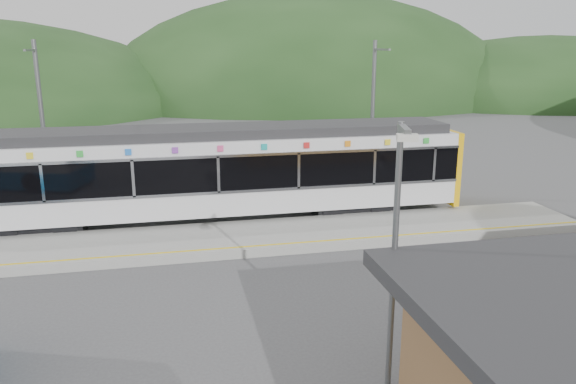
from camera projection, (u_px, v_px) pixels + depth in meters
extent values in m
plane|color=#4C4C4F|center=(248.00, 279.00, 16.75)|extent=(120.00, 120.00, 0.00)
ellipsoid|color=#1E3D19|center=(311.00, 100.00, 71.09)|extent=(52.00, 39.00, 26.00)
ellipsoid|color=#1E3D19|center=(543.00, 100.00, 71.39)|extent=(44.00, 33.00, 16.00)
cube|color=#9E9E99|center=(235.00, 239.00, 19.83)|extent=(26.00, 3.20, 0.30)
cube|color=yellow|center=(240.00, 247.00, 18.57)|extent=(26.00, 0.10, 0.01)
cube|color=black|center=(42.00, 224.00, 20.93)|extent=(3.20, 2.20, 0.56)
cube|color=black|center=(348.00, 205.00, 23.40)|extent=(3.20, 2.20, 0.56)
cube|color=silver|center=(203.00, 196.00, 21.98)|extent=(20.00, 2.90, 0.92)
cube|color=black|center=(202.00, 167.00, 21.68)|extent=(20.00, 2.96, 1.45)
cube|color=silver|center=(205.00, 193.00, 20.43)|extent=(20.00, 0.05, 0.10)
cube|color=silver|center=(204.00, 157.00, 20.09)|extent=(20.00, 0.05, 0.10)
cube|color=silver|center=(201.00, 142.00, 21.43)|extent=(20.00, 2.90, 0.45)
cube|color=#2D2D30|center=(200.00, 132.00, 21.33)|extent=(19.40, 2.50, 0.36)
cube|color=yellow|center=(442.00, 164.00, 23.84)|extent=(0.24, 2.92, 3.00)
cube|color=silver|center=(42.00, 183.00, 19.12)|extent=(0.10, 0.05, 1.35)
cube|color=silver|center=(133.00, 179.00, 19.74)|extent=(0.10, 0.05, 1.35)
cube|color=silver|center=(218.00, 175.00, 20.36)|extent=(0.10, 0.05, 1.35)
cube|color=silver|center=(299.00, 171.00, 20.98)|extent=(0.10, 0.05, 1.35)
cube|color=silver|center=(374.00, 167.00, 21.60)|extent=(0.10, 0.05, 1.35)
cube|color=silver|center=(434.00, 164.00, 22.11)|extent=(0.10, 0.05, 1.35)
cube|color=yellow|center=(30.00, 156.00, 18.83)|extent=(0.22, 0.04, 0.22)
cube|color=green|center=(80.00, 154.00, 19.16)|extent=(0.22, 0.04, 0.22)
cube|color=blue|center=(128.00, 152.00, 19.49)|extent=(0.22, 0.04, 0.22)
cube|color=purple|center=(175.00, 150.00, 19.82)|extent=(0.22, 0.04, 0.22)
cube|color=#E54C8C|center=(220.00, 149.00, 20.15)|extent=(0.22, 0.04, 0.22)
cube|color=#19A5A5|center=(264.00, 147.00, 20.48)|extent=(0.22, 0.04, 0.22)
cube|color=red|center=(307.00, 145.00, 20.81)|extent=(0.22, 0.04, 0.22)
cube|color=orange|center=(348.00, 144.00, 21.14)|extent=(0.22, 0.04, 0.22)
cube|color=yellow|center=(388.00, 142.00, 21.47)|extent=(0.22, 0.04, 0.22)
cube|color=green|center=(426.00, 141.00, 21.80)|extent=(0.22, 0.04, 0.22)
cylinder|color=slate|center=(43.00, 129.00, 22.55)|extent=(0.18, 0.18, 7.00)
cube|color=slate|center=(30.00, 50.00, 21.01)|extent=(0.08, 1.80, 0.08)
cylinder|color=slate|center=(372.00, 120.00, 25.44)|extent=(0.18, 0.18, 7.00)
cube|color=slate|center=(382.00, 49.00, 23.89)|extent=(0.08, 1.80, 0.08)
cylinder|color=slate|center=(394.00, 262.00, 10.82)|extent=(0.12, 0.12, 5.44)
cube|color=slate|center=(410.00, 130.00, 9.77)|extent=(0.36, 0.91, 0.12)
cube|color=silver|center=(420.00, 137.00, 9.40)|extent=(0.39, 0.27, 0.12)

